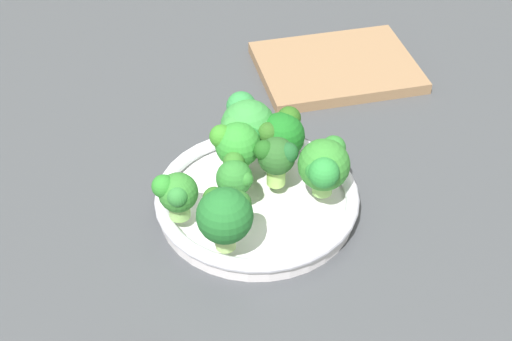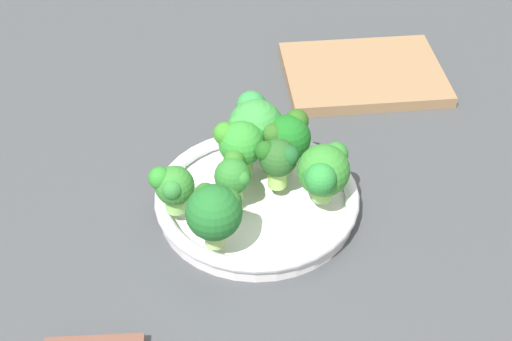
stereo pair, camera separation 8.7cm
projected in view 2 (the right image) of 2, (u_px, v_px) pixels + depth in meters
ground_plane at (261, 202)px, 93.54cm from camera, size 130.00×130.00×2.50cm
bowl at (256, 200)px, 89.83cm from camera, size 23.57×23.57×2.92cm
broccoli_floret_0 at (278, 159)px, 87.06cm from camera, size 5.02×4.36×6.24cm
broccoli_floret_1 at (233, 176)px, 85.92cm from camera, size 4.21×4.86×5.46cm
broccoli_floret_2 at (254, 123)px, 91.76cm from camera, size 6.60×7.50×7.27cm
broccoli_floret_3 at (324, 172)px, 85.10cm from camera, size 5.88×7.41×6.96cm
broccoli_floret_4 at (215, 211)px, 79.77cm from camera, size 5.93×5.93×7.42cm
broccoli_floret_5 at (172, 186)px, 84.31cm from camera, size 4.93×4.68×5.80cm
broccoli_floret_6 at (240, 146)px, 88.17cm from camera, size 5.85×5.23×7.07cm
broccoli_floret_7 at (287, 137)px, 90.31cm from camera, size 5.60×5.84×6.53cm
cutting_board at (363, 74)px, 111.20cm from camera, size 26.44×23.06×1.60cm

